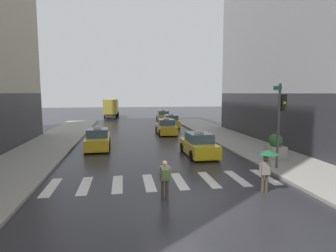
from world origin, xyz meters
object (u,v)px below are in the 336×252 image
at_px(traffic_light_pole, 281,114).
at_px(pedestrian_with_umbrella, 267,159).
at_px(taxi_fifth, 163,116).
at_px(box_truck, 111,107).
at_px(taxi_lead, 199,145).
at_px(planter_near_corner, 275,147).
at_px(taxi_second, 98,140).
at_px(pedestrian_with_backpack, 165,177).
at_px(taxi_third, 166,127).
at_px(taxi_fourth, 171,122).

bearing_deg(traffic_light_pole, pedestrian_with_umbrella, -127.30).
bearing_deg(taxi_fifth, box_truck, 139.19).
height_order(taxi_lead, pedestrian_with_umbrella, pedestrian_with_umbrella).
height_order(taxi_lead, box_truck, box_truck).
relative_size(taxi_lead, planter_near_corner, 2.86).
bearing_deg(taxi_fifth, planter_near_corner, -82.60).
bearing_deg(pedestrian_with_umbrella, taxi_lead, 97.19).
relative_size(taxi_lead, taxi_fifth, 1.00).
height_order(taxi_second, taxi_fifth, same).
relative_size(box_truck, pedestrian_with_umbrella, 3.93).
distance_m(taxi_fifth, planter_near_corner, 27.93).
bearing_deg(taxi_second, pedestrian_with_umbrella, -54.04).
relative_size(traffic_light_pole, pedestrian_with_umbrella, 2.47).
height_order(taxi_fifth, pedestrian_with_backpack, taxi_fifth).
relative_size(taxi_fifth, box_truck, 0.60).
distance_m(box_truck, pedestrian_with_umbrella, 41.46).
bearing_deg(taxi_fifth, pedestrian_with_umbrella, -90.05).
bearing_deg(taxi_lead, taxi_third, 93.80).
distance_m(taxi_third, taxi_fifth, 14.74).
distance_m(taxi_lead, box_truck, 33.60).
height_order(taxi_second, planter_near_corner, taxi_second).
distance_m(traffic_light_pole, taxi_second, 13.78).
xyz_separation_m(taxi_third, planter_near_corner, (5.34, -13.06, 0.15)).
xyz_separation_m(taxi_fourth, taxi_fifth, (0.18, 8.71, 0.00)).
distance_m(taxi_second, box_truck, 29.18).
bearing_deg(box_truck, traffic_light_pole, -73.77).
distance_m(taxi_third, pedestrian_with_umbrella, 18.78).
bearing_deg(taxi_second, planter_near_corner, -25.99).
bearing_deg(taxi_lead, pedestrian_with_backpack, -114.26).
distance_m(taxi_second, taxi_fifth, 23.41).
xyz_separation_m(pedestrian_with_umbrella, pedestrian_with_backpack, (-4.60, -0.16, -0.54)).
xyz_separation_m(taxi_fifth, pedestrian_with_umbrella, (-0.03, -33.32, 0.79)).
xyz_separation_m(taxi_second, taxi_fourth, (8.16, 13.17, 0.00)).
relative_size(box_truck, planter_near_corner, 4.77).
bearing_deg(planter_near_corner, traffic_light_pole, -115.88).
distance_m(taxi_fifth, box_truck, 11.19).
xyz_separation_m(traffic_light_pole, planter_near_corner, (1.15, 2.38, -2.38)).
height_order(traffic_light_pole, taxi_third, traffic_light_pole).
xyz_separation_m(taxi_second, pedestrian_with_umbrella, (8.31, -11.45, 0.79)).
bearing_deg(planter_near_corner, taxi_second, 154.01).
height_order(taxi_third, taxi_fifth, same).
distance_m(taxi_lead, taxi_second, 8.15).
height_order(taxi_third, pedestrian_with_umbrella, pedestrian_with_umbrella).
bearing_deg(taxi_lead, pedestrian_with_umbrella, -82.81).
xyz_separation_m(taxi_fifth, planter_near_corner, (3.60, -27.69, 0.15)).
xyz_separation_m(taxi_lead, box_truck, (-7.41, 32.75, 1.13)).
bearing_deg(taxi_fourth, taxi_fifth, 88.82).
distance_m(taxi_second, planter_near_corner, 13.28).
relative_size(taxi_third, pedestrian_with_umbrella, 2.35).
bearing_deg(planter_near_corner, box_truck, 108.98).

